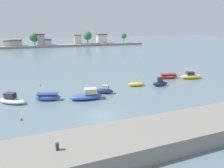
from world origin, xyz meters
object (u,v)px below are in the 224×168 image
Objects in this scene: moored_boat_4 at (136,84)px; moored_boat_5 at (160,83)px; moored_boat_1 at (48,97)px; mooring_buoy_0 at (21,119)px; moored_boat_3 at (105,90)px; moored_boat_0 at (12,100)px; mooring_buoy_1 at (40,85)px; moored_boat_7 at (191,76)px; mooring_buoy_2 at (162,81)px; mooring_bollard at (57,147)px; moored_boat_2 at (87,95)px; moored_boat_6 at (168,76)px.

moored_boat_4 reaches higher than moored_boat_5.
moored_boat_1 is 12.61× the size of mooring_buoy_0.
moored_boat_1 is at bearing -148.15° from moored_boat_3.
moored_boat_0 reaches higher than mooring_buoy_1.
mooring_buoy_1 is (4.22, 8.92, -0.47)m from moored_boat_0.
moored_boat_7 is at bearing 21.72° from moored_boat_5.
mooring_bollard is at bearing -139.87° from mooring_buoy_2.
mooring_bollard is 32.04m from mooring_buoy_2.
mooring_bollard is 0.11× the size of moored_boat_2.
moored_boat_4 reaches higher than moored_boat_3.
mooring_bollard is 0.14× the size of moored_boat_0.
moored_boat_3 is (3.74, 1.70, -0.09)m from moored_boat_2.
moored_boat_2 is 10.92m from mooring_buoy_0.
moored_boat_2 is 13.40m from mooring_buoy_1.
moored_boat_6 is 13.96× the size of mooring_buoy_0.
moored_boat_3 reaches higher than moored_boat_1.
mooring_bollard is 0.15× the size of moored_boat_1.
mooring_buoy_0 is at bearing -161.38° from mooring_buoy_2.
mooring_buoy_1 is at bearing 172.31° from moored_boat_3.
moored_boat_6 is (33.00, 4.72, -0.08)m from moored_boat_0.
mooring_buoy_2 is (-7.66, 0.41, -0.48)m from moored_boat_7.
mooring_buoy_2 is at bearing 44.80° from moored_boat_3.
moored_boat_1 is at bearing 171.07° from moored_boat_2.
moored_boat_6 reaches higher than mooring_buoy_0.
moored_boat_5 is (4.64, -1.67, 0.20)m from moored_boat_4.
mooring_buoy_2 is at bearing 20.56° from moored_boat_4.
moored_boat_2 is 1.05× the size of moored_boat_7.
moored_boat_5 is 25.15m from mooring_buoy_1.
moored_boat_4 is (11.37, 3.89, -0.23)m from moored_boat_2.
moored_boat_0 reaches higher than mooring_buoy_0.
moored_boat_1 is 9.43m from mooring_buoy_1.
mooring_buoy_1 is 26.75m from mooring_buoy_2.
mooring_bollard reaches higher than moored_boat_5.
moored_boat_1 is at bearing -170.46° from moored_boat_5.
mooring_buoy_2 is at bearing -12.97° from mooring_buoy_1.
moored_boat_4 is 7.27m from mooring_buoy_2.
mooring_buoy_2 is at bearing 40.13° from mooring_bollard.
mooring_buoy_0 is 30.02m from mooring_buoy_2.
mooring_buoy_1 is at bearing 81.30° from mooring_buoy_0.
moored_boat_1 is 0.77× the size of moored_boat_2.
moored_boat_3 is (9.66, 17.25, -1.64)m from mooring_bollard.
moored_boat_3 is at bearing 30.40° from moored_boat_0.
moored_boat_2 is at bearing -163.84° from moored_boat_5.
moored_boat_7 is 15.63× the size of mooring_buoy_2.
moored_boat_3 is at bearing -169.31° from moored_boat_5.
mooring_buoy_0 is at bearing -148.95° from moored_boat_2.
mooring_bollard is at bearing -133.94° from moored_boat_7.
moored_boat_0 is 23.19m from moored_boat_4.
mooring_buoy_2 reaches higher than mooring_buoy_1.
moored_boat_5 is (22.27, 0.48, 0.08)m from moored_boat_1.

